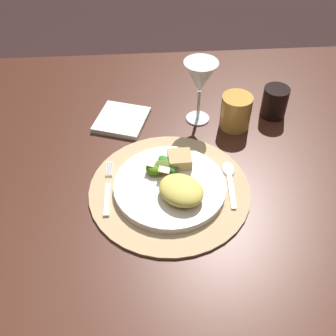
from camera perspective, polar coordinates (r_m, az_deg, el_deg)
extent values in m
plane|color=black|center=(1.59, -1.35, -18.89)|extent=(6.00, 6.00, 0.00)
cube|color=#452116|center=(0.98, -2.07, 0.67)|extent=(1.39, 0.98, 0.03)
cylinder|color=#482017|center=(1.66, 19.20, 2.02)|extent=(0.09, 0.09, 0.73)
cylinder|color=tan|center=(0.90, 0.23, -3.02)|extent=(0.35, 0.35, 0.01)
cylinder|color=silver|center=(0.89, 0.23, -2.54)|extent=(0.24, 0.24, 0.02)
ellipsoid|color=#E1C856|center=(0.85, 1.84, -3.09)|extent=(0.13, 0.13, 0.04)
ellipsoid|color=#4F7D13|center=(0.90, -1.84, -0.21)|extent=(0.05, 0.05, 0.02)
ellipsoid|color=#34752A|center=(0.91, -0.14, 0.52)|extent=(0.05, 0.07, 0.02)
ellipsoid|color=#475926|center=(0.91, 0.03, 0.35)|extent=(0.07, 0.06, 0.02)
ellipsoid|color=#4E6623|center=(0.90, -0.72, 0.18)|extent=(0.05, 0.04, 0.02)
cube|color=beige|center=(0.90, -2.33, 0.68)|extent=(0.03, 0.03, 0.01)
cube|color=beige|center=(0.88, -0.54, -0.25)|extent=(0.03, 0.02, 0.01)
cube|color=tan|center=(0.92, 1.61, 1.20)|extent=(0.05, 0.05, 0.02)
cube|color=silver|center=(0.88, -8.37, -4.29)|extent=(0.01, 0.09, 0.00)
cube|color=silver|center=(0.94, -8.46, -0.15)|extent=(0.00, 0.05, 0.00)
cube|color=silver|center=(0.94, -8.22, -0.15)|extent=(0.00, 0.05, 0.00)
cube|color=silver|center=(0.94, -7.97, -0.14)|extent=(0.00, 0.05, 0.00)
cube|color=silver|center=(0.94, -7.73, -0.13)|extent=(0.00, 0.05, 0.00)
cube|color=silver|center=(0.90, 8.74, -3.15)|extent=(0.02, 0.10, 0.00)
ellipsoid|color=silver|center=(0.94, 8.31, -0.12)|extent=(0.03, 0.05, 0.01)
cube|color=white|center=(1.08, -6.40, 6.63)|extent=(0.16, 0.16, 0.01)
cylinder|color=silver|center=(1.08, 4.11, 6.85)|extent=(0.06, 0.06, 0.00)
cylinder|color=silver|center=(1.06, 4.23, 8.67)|extent=(0.01, 0.01, 0.08)
cone|color=silver|center=(1.01, 4.47, 12.37)|extent=(0.08, 0.08, 0.08)
cylinder|color=gold|center=(1.05, 9.33, 7.66)|extent=(0.08, 0.08, 0.09)
cylinder|color=black|center=(1.11, 14.49, 8.81)|extent=(0.07, 0.07, 0.08)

